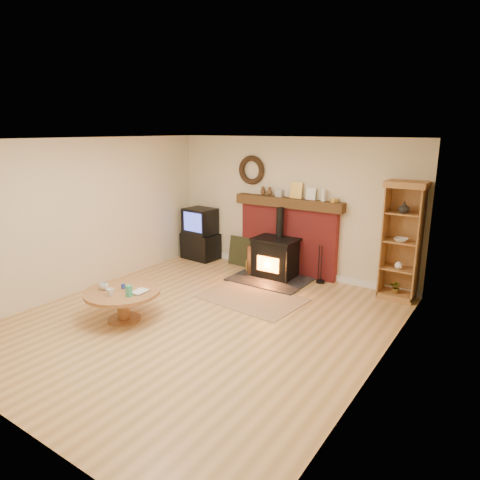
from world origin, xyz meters
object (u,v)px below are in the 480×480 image
Objects in this scene: curio_cabinet at (402,241)px; tv_unit at (200,235)px; wood_stove at (275,259)px; coffee_table at (122,296)px.

tv_unit is at bearing -178.80° from curio_cabinet.
tv_unit is (-1.95, 0.19, 0.16)m from wood_stove.
coffee_table is (1.03, -3.06, -0.15)m from tv_unit.
coffee_table is at bearing -134.61° from curio_cabinet.
wood_stove is 1.27× the size of tv_unit.
tv_unit reaches higher than coffee_table.
wood_stove reaches higher than coffee_table.
tv_unit is at bearing 108.57° from coffee_table.
wood_stove is at bearing 72.29° from coffee_table.
curio_cabinet reaches higher than wood_stove.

